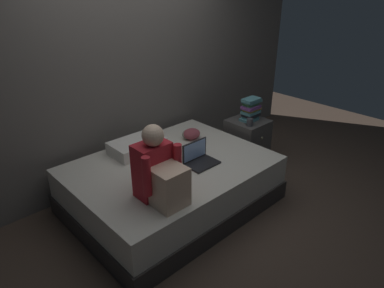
# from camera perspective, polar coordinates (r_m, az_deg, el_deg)

# --- Properties ---
(ground_plane) EXTENTS (8.00, 8.00, 0.00)m
(ground_plane) POSITION_cam_1_polar(r_m,az_deg,el_deg) (3.71, 2.18, -10.58)
(ground_plane) COLOR #47382D
(wall_back) EXTENTS (5.60, 0.10, 2.70)m
(wall_back) POSITION_cam_1_polar(r_m,az_deg,el_deg) (4.01, -10.06, 13.17)
(wall_back) COLOR #605B56
(wall_back) RESTS_ON ground_plane
(bed) EXTENTS (2.00, 1.50, 0.50)m
(bed) POSITION_cam_1_polar(r_m,az_deg,el_deg) (3.64, -3.37, -6.65)
(bed) COLOR #332D2B
(bed) RESTS_ON ground_plane
(nightstand) EXTENTS (0.44, 0.46, 0.60)m
(nightstand) POSITION_cam_1_polar(r_m,az_deg,el_deg) (4.48, 9.00, 0.32)
(nightstand) COLOR #474442
(nightstand) RESTS_ON ground_plane
(person_sitting) EXTENTS (0.39, 0.44, 0.66)m
(person_sitting) POSITION_cam_1_polar(r_m,az_deg,el_deg) (2.86, -5.43, -4.69)
(person_sitting) COLOR #B21E28
(person_sitting) RESTS_ON bed
(laptop) EXTENTS (0.32, 0.23, 0.22)m
(laptop) POSITION_cam_1_polar(r_m,az_deg,el_deg) (3.48, 1.18, -2.36)
(laptop) COLOR black
(laptop) RESTS_ON bed
(pillow) EXTENTS (0.56, 0.36, 0.13)m
(pillow) POSITION_cam_1_polar(r_m,az_deg,el_deg) (3.76, -9.01, -0.30)
(pillow) COLOR silver
(pillow) RESTS_ON bed
(book_stack) EXTENTS (0.25, 0.17, 0.29)m
(book_stack) POSITION_cam_1_polar(r_m,az_deg,el_deg) (4.31, 9.66, 5.63)
(book_stack) COLOR teal
(book_stack) RESTS_ON nightstand
(mug) EXTENTS (0.08, 0.08, 0.09)m
(mug) POSITION_cam_1_polar(r_m,az_deg,el_deg) (4.18, 9.49, 3.54)
(mug) COLOR #3D3D42
(mug) RESTS_ON nightstand
(clothes_pile) EXTENTS (0.22, 0.19, 0.12)m
(clothes_pile) POSITION_cam_1_polar(r_m,az_deg,el_deg) (4.02, -0.18, 1.68)
(clothes_pile) COLOR gray
(clothes_pile) RESTS_ON bed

